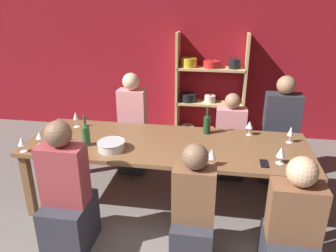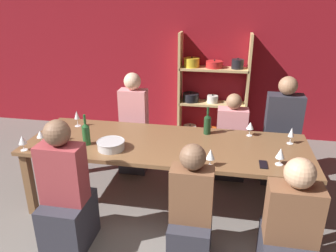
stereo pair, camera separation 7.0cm
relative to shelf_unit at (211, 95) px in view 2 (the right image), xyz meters
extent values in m
cube|color=maroon|center=(-0.50, 0.20, 0.64)|extent=(8.80, 0.06, 2.70)
cube|color=tan|center=(-0.49, 0.00, 0.13)|extent=(0.04, 0.30, 1.67)
cube|color=tan|center=(0.55, 0.00, 0.13)|extent=(0.04, 0.30, 1.67)
cube|color=tan|center=(0.03, 0.00, -0.69)|extent=(1.04, 0.30, 0.04)
cylinder|color=silver|center=(-0.32, 0.00, -0.61)|extent=(0.21, 0.21, 0.13)
sphere|color=black|center=(-0.32, 0.00, -0.53)|extent=(0.02, 0.02, 0.02)
cylinder|color=#E0561E|center=(0.03, 0.00, -0.61)|extent=(0.18, 0.18, 0.12)
sphere|color=black|center=(0.03, 0.00, -0.54)|extent=(0.02, 0.02, 0.02)
cylinder|color=#338447|center=(0.38, 0.00, -0.63)|extent=(0.22, 0.22, 0.09)
sphere|color=black|center=(0.38, 0.00, -0.57)|extent=(0.02, 0.02, 0.02)
cube|color=tan|center=(0.03, 0.00, -0.13)|extent=(1.04, 0.30, 0.04)
cylinder|color=black|center=(-0.32, 0.00, -0.05)|extent=(0.26, 0.26, 0.13)
sphere|color=black|center=(-0.32, 0.00, 0.03)|extent=(0.02, 0.02, 0.02)
cylinder|color=silver|center=(0.03, 0.00, -0.06)|extent=(0.17, 0.17, 0.11)
sphere|color=black|center=(0.03, 0.00, 0.01)|extent=(0.02, 0.02, 0.02)
cylinder|color=#235BAD|center=(0.38, 0.00, -0.07)|extent=(0.18, 0.18, 0.09)
sphere|color=black|center=(0.38, 0.00, -0.01)|extent=(0.02, 0.02, 0.02)
cube|color=tan|center=(0.03, 0.00, 0.42)|extent=(1.04, 0.30, 0.04)
cylinder|color=gold|center=(-0.32, 0.00, 0.51)|extent=(0.24, 0.24, 0.14)
sphere|color=black|center=(-0.32, 0.00, 0.59)|extent=(0.02, 0.02, 0.02)
cylinder|color=red|center=(0.03, 0.00, 0.49)|extent=(0.25, 0.25, 0.10)
sphere|color=black|center=(0.03, 0.00, 0.56)|extent=(0.02, 0.02, 0.02)
cylinder|color=black|center=(0.38, 0.00, 0.51)|extent=(0.18, 0.18, 0.14)
sphere|color=black|center=(0.38, 0.00, 0.59)|extent=(0.02, 0.02, 0.02)
cube|color=brown|center=(-0.34, -1.99, 0.03)|extent=(2.91, 0.99, 0.04)
cube|color=brown|center=(-1.71, -2.40, -0.35)|extent=(0.08, 0.08, 0.72)
cube|color=brown|center=(1.04, -2.40, -0.35)|extent=(0.08, 0.08, 0.72)
cube|color=brown|center=(-1.71, -1.58, -0.35)|extent=(0.08, 0.08, 0.72)
cube|color=brown|center=(1.04, -1.58, -0.35)|extent=(0.08, 0.08, 0.72)
cylinder|color=#B7BABC|center=(-0.85, -2.23, 0.09)|extent=(0.27, 0.27, 0.09)
torus|color=#B7BABC|center=(-0.85, -2.23, 0.13)|extent=(0.28, 0.28, 0.01)
cylinder|color=#1E4C23|center=(-1.13, -2.18, 0.15)|extent=(0.08, 0.08, 0.20)
cone|color=#1E4C23|center=(-1.13, -2.18, 0.26)|extent=(0.08, 0.08, 0.04)
cylinder|color=#1E4C23|center=(-1.13, -2.18, 0.33)|extent=(0.03, 0.03, 0.09)
cylinder|color=#19381E|center=(0.06, -1.67, 0.14)|extent=(0.08, 0.08, 0.19)
cone|color=#19381E|center=(0.06, -1.67, 0.25)|extent=(0.08, 0.08, 0.04)
cylinder|color=#19381E|center=(0.06, -1.67, 0.31)|extent=(0.03, 0.03, 0.08)
cylinder|color=white|center=(0.93, -1.77, 0.05)|extent=(0.07, 0.07, 0.00)
cylinder|color=white|center=(0.93, -1.77, 0.09)|extent=(0.01, 0.01, 0.08)
cone|color=white|center=(0.93, -1.77, 0.18)|extent=(0.06, 0.06, 0.10)
cylinder|color=beige|center=(0.93, -1.77, 0.15)|extent=(0.03, 0.03, 0.04)
cylinder|color=white|center=(-1.69, -2.42, 0.05)|extent=(0.07, 0.07, 0.00)
cylinder|color=white|center=(-1.69, -2.42, 0.08)|extent=(0.01, 0.01, 0.07)
cone|color=white|center=(-1.69, -2.42, 0.16)|extent=(0.08, 0.08, 0.09)
cylinder|color=white|center=(0.76, -2.26, 0.05)|extent=(0.07, 0.07, 0.00)
cylinder|color=white|center=(0.76, -2.26, 0.08)|extent=(0.01, 0.01, 0.06)
cone|color=white|center=(0.76, -2.26, 0.16)|extent=(0.08, 0.08, 0.09)
cylinder|color=beige|center=(0.76, -2.26, 0.14)|extent=(0.04, 0.04, 0.04)
cylinder|color=white|center=(-1.60, -2.24, 0.05)|extent=(0.07, 0.07, 0.00)
cylinder|color=white|center=(-1.60, -2.24, 0.08)|extent=(0.01, 0.01, 0.07)
cone|color=white|center=(-1.60, -2.24, 0.15)|extent=(0.08, 0.08, 0.07)
cylinder|color=maroon|center=(-1.60, -2.24, 0.14)|extent=(0.04, 0.04, 0.03)
cylinder|color=white|center=(-1.44, -1.72, 0.05)|extent=(0.07, 0.07, 0.00)
cylinder|color=white|center=(-1.44, -1.72, 0.10)|extent=(0.01, 0.01, 0.09)
cone|color=white|center=(-1.44, -1.72, 0.19)|extent=(0.06, 0.06, 0.09)
cylinder|color=beige|center=(-1.44, -1.72, 0.16)|extent=(0.03, 0.03, 0.04)
cylinder|color=white|center=(0.14, -2.41, 0.05)|extent=(0.06, 0.06, 0.00)
cylinder|color=white|center=(0.14, -2.41, 0.09)|extent=(0.01, 0.01, 0.07)
cone|color=white|center=(0.14, -2.41, 0.17)|extent=(0.08, 0.08, 0.09)
cylinder|color=maroon|center=(0.14, -2.41, 0.14)|extent=(0.04, 0.04, 0.04)
cylinder|color=white|center=(0.52, -1.64, 0.05)|extent=(0.06, 0.06, 0.00)
cylinder|color=white|center=(0.52, -1.64, 0.09)|extent=(0.01, 0.01, 0.08)
cone|color=white|center=(0.52, -1.64, 0.17)|extent=(0.08, 0.08, 0.08)
cylinder|color=beige|center=(0.52, -1.64, 0.15)|extent=(0.04, 0.04, 0.03)
cylinder|color=white|center=(-1.46, -2.14, 0.05)|extent=(0.06, 0.06, 0.00)
cylinder|color=white|center=(-1.46, -2.14, 0.08)|extent=(0.01, 0.01, 0.07)
cone|color=white|center=(-1.46, -2.14, 0.16)|extent=(0.08, 0.08, 0.08)
cylinder|color=maroon|center=(-1.46, -2.14, 0.14)|extent=(0.04, 0.04, 0.03)
cube|color=black|center=(0.62, -2.30, 0.05)|extent=(0.07, 0.15, 0.01)
cube|color=brown|center=(0.81, -2.83, -0.06)|extent=(0.40, 0.22, 0.47)
sphere|color=tan|center=(0.81, -2.83, 0.28)|extent=(0.23, 0.23, 0.23)
cube|color=#2D2D38|center=(-0.91, -1.23, -0.46)|extent=(0.35, 0.43, 0.50)
cube|color=pink|center=(-0.91, -1.23, 0.08)|extent=(0.35, 0.19, 0.59)
sphere|color=beige|center=(-0.91, -1.23, 0.49)|extent=(0.21, 0.21, 0.21)
cube|color=#2D2D38|center=(-1.10, -2.77, -0.47)|extent=(0.39, 0.49, 0.48)
cube|color=#99383D|center=(-1.10, -2.77, 0.04)|extent=(0.39, 0.21, 0.54)
sphere|color=brown|center=(-1.10, -2.77, 0.42)|extent=(0.22, 0.22, 0.22)
cube|color=#2D2D38|center=(0.34, -1.14, -0.50)|extent=(0.37, 0.47, 0.41)
cube|color=pink|center=(0.34, -1.14, -0.06)|extent=(0.37, 0.21, 0.48)
sphere|color=#9E7556|center=(0.34, -1.14, 0.27)|extent=(0.19, 0.19, 0.19)
cube|color=#2D2D38|center=(0.02, -2.76, -0.50)|extent=(0.35, 0.44, 0.43)
cube|color=brown|center=(0.02, -2.76, -0.04)|extent=(0.35, 0.19, 0.48)
sphere|color=brown|center=(0.02, -2.76, 0.31)|extent=(0.21, 0.21, 0.21)
cube|color=#2D2D38|center=(0.94, -1.13, -0.46)|extent=(0.42, 0.52, 0.50)
cube|color=#2D2D38|center=(0.94, -1.13, 0.09)|extent=(0.42, 0.23, 0.60)
sphere|color=#9E7556|center=(0.94, -1.13, 0.50)|extent=(0.22, 0.22, 0.22)
camera|label=1|loc=(0.18, -5.04, 1.48)|focal=35.00mm
camera|label=2|loc=(0.25, -5.03, 1.48)|focal=35.00mm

